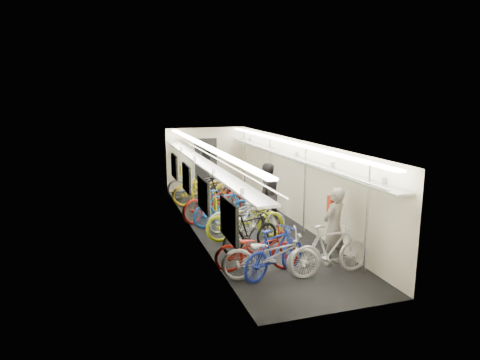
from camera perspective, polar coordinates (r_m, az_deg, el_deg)
train_car_shell at (r=12.21m, az=-1.70°, el=1.99°), size 10.00×10.00×10.00m
bicycle_0 at (r=8.63m, az=4.10°, el=-9.96°), size 2.07×1.14×1.03m
bicycle_1 at (r=8.79m, az=4.70°, el=-9.54°), size 1.77×1.15×1.03m
bicycle_2 at (r=9.05m, az=2.29°, el=-9.20°), size 1.87×0.93×0.94m
bicycle_3 at (r=10.11m, az=1.43°, el=-6.92°), size 1.65×0.91×0.95m
bicycle_4 at (r=10.88m, az=0.69°, el=-5.24°), size 2.08×0.81×1.07m
bicycle_5 at (r=10.90m, az=2.35°, el=-5.39°), size 1.74×0.79×1.01m
bicycle_6 at (r=11.63m, az=-0.48°, el=-4.54°), size 1.84×1.01×0.92m
bicycle_7 at (r=11.99m, az=-2.35°, el=-3.66°), size 1.85×0.79×1.08m
bicycle_8 at (r=12.60m, az=-3.57°, el=-2.75°), size 2.31×1.56×1.15m
bicycle_9 at (r=13.73m, az=-2.58°, el=-1.71°), size 1.86×1.00×1.08m
bicycle_10 at (r=14.31m, az=-4.87°, el=-1.14°), size 2.13×0.83×1.10m
bicycle_11 at (r=8.98m, az=11.96°, el=-9.08°), size 1.85×0.58×1.10m
bicycle_12 at (r=15.05m, az=-5.77°, el=-0.55°), size 2.21×1.29×1.10m
passenger_near at (r=9.46m, az=12.40°, el=-6.07°), size 0.74×0.65×1.72m
passenger_mid at (r=11.89m, az=3.49°, el=-2.02°), size 0.90×0.71×1.79m
backpack at (r=9.62m, az=12.37°, el=-3.16°), size 0.27×0.17×0.38m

